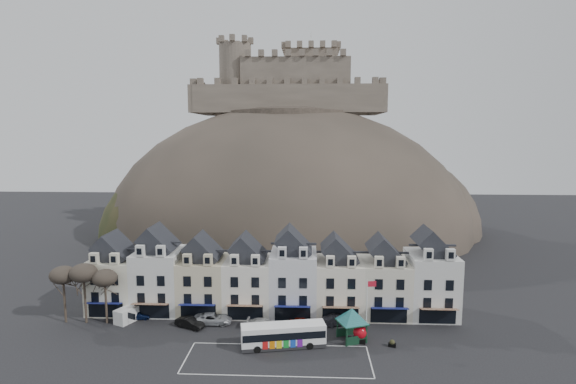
% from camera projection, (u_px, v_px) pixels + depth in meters
% --- Properties ---
extents(ground, '(300.00, 300.00, 0.00)m').
position_uv_depth(ground, '(260.00, 364.00, 52.43)').
color(ground, black).
rests_on(ground, ground).
extents(coach_bay_markings, '(22.00, 7.50, 0.01)m').
position_uv_depth(coach_bay_markings, '(278.00, 359.00, 53.57)').
color(coach_bay_markings, silver).
rests_on(coach_bay_markings, ground).
extents(townhouse_terrace, '(54.40, 9.35, 11.80)m').
position_uv_depth(townhouse_terrace, '(272.00, 277.00, 67.54)').
color(townhouse_terrace, silver).
rests_on(townhouse_terrace, ground).
extents(castle_hill, '(100.00, 76.00, 68.00)m').
position_uv_depth(castle_hill, '(292.00, 233.00, 120.64)').
color(castle_hill, '#322D27').
rests_on(castle_hill, ground).
extents(castle, '(50.20, 22.20, 22.00)m').
position_uv_depth(castle, '(291.00, 84.00, 122.35)').
color(castle, brown).
rests_on(castle, ground).
extents(tree_left_far, '(3.61, 3.61, 8.24)m').
position_uv_depth(tree_left_far, '(63.00, 275.00, 63.26)').
color(tree_left_far, '#372D23').
rests_on(tree_left_far, ground).
extents(tree_left_mid, '(3.78, 3.78, 8.64)m').
position_uv_depth(tree_left_mid, '(84.00, 273.00, 63.07)').
color(tree_left_mid, '#372D23').
rests_on(tree_left_mid, ground).
extents(tree_left_near, '(3.43, 3.43, 7.84)m').
position_uv_depth(tree_left_near, '(105.00, 278.00, 63.03)').
color(tree_left_near, '#372D23').
rests_on(tree_left_near, ground).
extents(bus, '(10.87, 4.42, 2.99)m').
position_uv_depth(bus, '(283.00, 334.00, 56.53)').
color(bus, '#262628').
rests_on(bus, ground).
extents(bus_shelter, '(6.31, 6.31, 4.31)m').
position_uv_depth(bus_shelter, '(352.00, 315.00, 58.20)').
color(bus_shelter, '#10311E').
rests_on(bus_shelter, ground).
extents(red_buoy, '(1.76, 1.76, 2.18)m').
position_uv_depth(red_buoy, '(360.00, 334.00, 57.98)').
color(red_buoy, black).
rests_on(red_buoy, ground).
extents(flagpole, '(1.21, 0.24, 8.40)m').
position_uv_depth(flagpole, '(368.00, 306.00, 57.45)').
color(flagpole, silver).
rests_on(flagpole, ground).
extents(white_van, '(3.61, 4.85, 2.03)m').
position_uv_depth(white_van, '(130.00, 313.00, 64.66)').
color(white_van, white).
rests_on(white_van, ground).
extents(planter_west, '(1.03, 0.68, 0.97)m').
position_uv_depth(planter_west, '(357.00, 337.00, 58.47)').
color(planter_west, black).
rests_on(planter_west, ground).
extents(planter_east, '(1.04, 0.73, 0.94)m').
position_uv_depth(planter_east, '(392.00, 343.00, 56.69)').
color(planter_east, black).
rests_on(planter_east, ground).
extents(car_navy, '(3.86, 2.12, 1.24)m').
position_uv_depth(car_navy, '(138.00, 315.00, 65.11)').
color(car_navy, '#0C183D').
rests_on(car_navy, ground).
extents(car_black, '(4.53, 3.16, 1.42)m').
position_uv_depth(car_black, '(190.00, 323.00, 62.24)').
color(car_black, black).
rests_on(car_black, ground).
extents(car_silver, '(5.46, 2.77, 1.51)m').
position_uv_depth(car_silver, '(213.00, 319.00, 63.50)').
color(car_silver, '#A9ACB1').
rests_on(car_silver, ground).
extents(car_white, '(4.88, 2.02, 1.41)m').
position_uv_depth(car_white, '(264.00, 324.00, 61.87)').
color(car_white, '#BDBDBD').
rests_on(car_white, ground).
extents(car_maroon, '(3.77, 1.63, 1.27)m').
position_uv_depth(car_maroon, '(302.00, 322.00, 62.56)').
color(car_maroon, '#530C04').
rests_on(car_maroon, ground).
extents(car_charcoal, '(4.95, 2.82, 1.54)m').
position_uv_depth(car_charcoal, '(339.00, 320.00, 63.12)').
color(car_charcoal, black).
rests_on(car_charcoal, ground).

